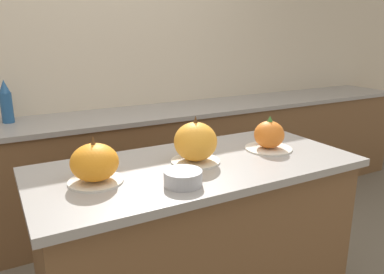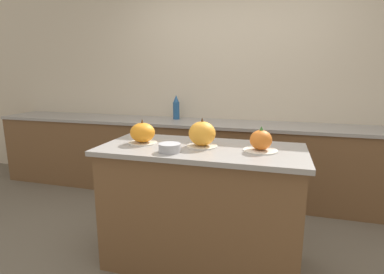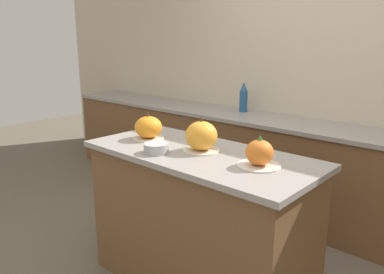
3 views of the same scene
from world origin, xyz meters
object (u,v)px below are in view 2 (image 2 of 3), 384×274
(bottle_tall, at_px, (176,108))
(mixing_bowl, at_px, (170,148))
(pumpkin_cake_left, at_px, (143,133))
(pumpkin_cake_right, at_px, (261,141))
(pumpkin_cake_center, at_px, (202,134))

(bottle_tall, bearing_deg, mixing_bowl, -72.65)
(pumpkin_cake_left, height_order, pumpkin_cake_right, pumpkin_cake_left)
(pumpkin_cake_left, relative_size, pumpkin_cake_right, 0.92)
(pumpkin_cake_center, distance_m, pumpkin_cake_right, 0.42)
(pumpkin_cake_left, relative_size, bottle_tall, 0.73)
(pumpkin_cake_left, distance_m, pumpkin_cake_center, 0.46)
(bottle_tall, bearing_deg, pumpkin_cake_center, -64.49)
(pumpkin_cake_left, bearing_deg, mixing_bowl, -33.98)
(pumpkin_cake_left, bearing_deg, bottle_tall, 98.92)
(pumpkin_cake_center, xyz_separation_m, mixing_bowl, (-0.17, -0.21, -0.06))
(pumpkin_cake_center, distance_m, bottle_tall, 1.60)
(pumpkin_cake_left, height_order, bottle_tall, bottle_tall)
(mixing_bowl, bearing_deg, bottle_tall, 107.35)
(pumpkin_cake_right, xyz_separation_m, mixing_bowl, (-0.59, -0.20, -0.04))
(pumpkin_cake_left, bearing_deg, pumpkin_cake_center, 2.16)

